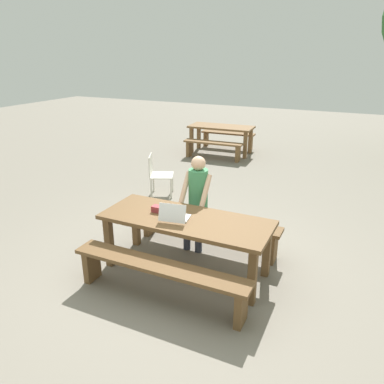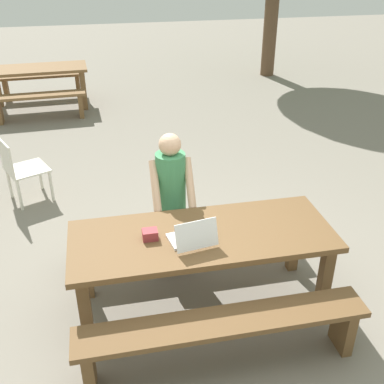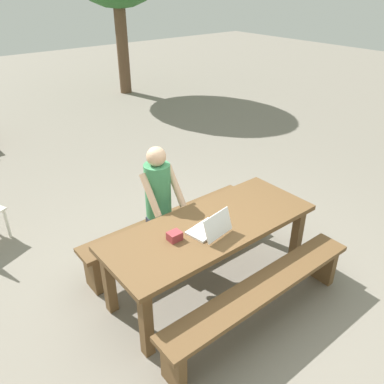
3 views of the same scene
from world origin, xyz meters
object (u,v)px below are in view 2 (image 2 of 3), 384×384
small_pouch (150,235)px  picnic_table_mid (38,74)px  plastic_chair (20,168)px  person_seated (172,194)px  picnic_table_front (202,244)px  laptop (193,237)px

small_pouch → picnic_table_mid: (-1.31, 5.72, -0.15)m
plastic_chair → picnic_table_mid: bearing=-23.6°
small_pouch → person_seated: bearing=66.0°
picnic_table_front → person_seated: person_seated is taller
small_pouch → picnic_table_front: bearing=-2.3°
picnic_table_front → person_seated: bearing=102.3°
picnic_table_front → small_pouch: 0.44m
picnic_table_front → small_pouch: (-0.42, 0.02, 0.14)m
picnic_table_front → plastic_chair: (-1.68, 2.20, -0.20)m
plastic_chair → picnic_table_mid: size_ratio=0.46×
laptop → person_seated: person_seated is taller
plastic_chair → picnic_table_mid: plastic_chair is taller
person_seated → picnic_table_mid: (-1.59, 5.09, -0.14)m
laptop → small_pouch: bearing=-30.5°
plastic_chair → person_seated: bearing=-159.6°
person_seated → plastic_chair: person_seated is taller
person_seated → picnic_table_mid: size_ratio=0.76×
laptop → small_pouch: laptop is taller
laptop → person_seated: (-0.04, 0.74, -0.02)m
laptop → small_pouch: size_ratio=3.15×
picnic_table_front → plastic_chair: 2.78m
laptop → small_pouch: 0.34m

